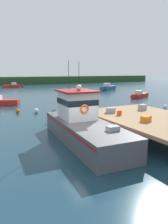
# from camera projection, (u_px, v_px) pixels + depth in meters

# --- Properties ---
(ground_plane) EXTENTS (200.00, 200.00, 0.00)m
(ground_plane) POSITION_uv_depth(u_px,v_px,m) (87.00, 146.00, 11.98)
(ground_plane) COLOR #193847
(dock) EXTENTS (6.00, 9.00, 1.20)m
(dock) POSITION_uv_depth(u_px,v_px,m) (150.00, 119.00, 13.98)
(dock) COLOR #4C3D2D
(dock) RESTS_ON ground
(main_fishing_boat) EXTENTS (3.06, 9.90, 4.80)m
(main_fishing_boat) POSITION_uv_depth(u_px,v_px,m) (81.00, 124.00, 12.91)
(main_fishing_boat) COLOR #4C4C51
(main_fishing_boat) RESTS_ON ground
(crate_stack_near_edge) EXTENTS (0.70, 0.59, 0.43)m
(crate_stack_near_edge) POSITION_uv_depth(u_px,v_px,m) (142.00, 107.00, 16.37)
(crate_stack_near_edge) COLOR #9E9EA3
(crate_stack_near_edge) RESTS_ON dock
(crate_stack_mid_dock) EXTENTS (0.71, 0.60, 0.37)m
(crate_stack_mid_dock) POSITION_uv_depth(u_px,v_px,m) (111.00, 110.00, 15.27)
(crate_stack_mid_dock) COLOR #9E9EA3
(crate_stack_mid_dock) RESTS_ON dock
(crate_single_by_cleat) EXTENTS (0.71, 0.61, 0.34)m
(crate_single_by_cleat) POSITION_uv_depth(u_px,v_px,m) (146.00, 119.00, 12.60)
(crate_single_by_cleat) COLOR orange
(crate_single_by_cleat) RESTS_ON dock
(bait_bucket) EXTENTS (0.32, 0.32, 0.34)m
(bait_bucket) POSITION_uv_depth(u_px,v_px,m) (119.00, 113.00, 14.45)
(bait_bucket) COLOR #E04C19
(bait_bucket) RESTS_ON dock
(moored_boat_near_channel) EXTENTS (4.72, 2.86, 1.21)m
(moored_boat_near_channel) POSITION_uv_depth(u_px,v_px,m) (0.00, 102.00, 26.27)
(moored_boat_near_channel) COLOR red
(moored_boat_near_channel) RESTS_ON ground
(moored_boat_off_the_point) EXTENTS (5.12, 1.69, 1.28)m
(moored_boat_off_the_point) POSITION_uv_depth(u_px,v_px,m) (13.00, 86.00, 54.67)
(moored_boat_off_the_point) COLOR red
(moored_boat_off_the_point) RESTS_ON ground
(moored_boat_far_right) EXTENTS (5.91, 4.32, 1.58)m
(moored_boat_far_right) POSITION_uv_depth(u_px,v_px,m) (108.00, 88.00, 47.33)
(moored_boat_far_right) COLOR #285184
(moored_boat_far_right) RESTS_ON ground
(moored_boat_outer_mooring) EXTENTS (4.66, 2.71, 1.19)m
(moored_boat_outer_mooring) POSITION_uv_depth(u_px,v_px,m) (139.00, 95.00, 33.59)
(moored_boat_outer_mooring) COLOR red
(moored_boat_outer_mooring) RESTS_ON ground
(mooring_buoy_outer) EXTENTS (0.42, 0.42, 0.42)m
(mooring_buoy_outer) POSITION_uv_depth(u_px,v_px,m) (18.00, 111.00, 21.38)
(mooring_buoy_outer) COLOR #EA5B19
(mooring_buoy_outer) RESTS_ON ground
(mooring_buoy_spare_mooring) EXTENTS (0.48, 0.48, 0.48)m
(mooring_buoy_spare_mooring) POSITION_uv_depth(u_px,v_px,m) (165.00, 107.00, 23.62)
(mooring_buoy_spare_mooring) COLOR silver
(mooring_buoy_spare_mooring) RESTS_ON ground
(mooring_buoy_inshore) EXTENTS (0.49, 0.49, 0.49)m
(mooring_buoy_inshore) POSITION_uv_depth(u_px,v_px,m) (36.00, 111.00, 21.23)
(mooring_buoy_inshore) COLOR silver
(mooring_buoy_inshore) RESTS_ON ground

